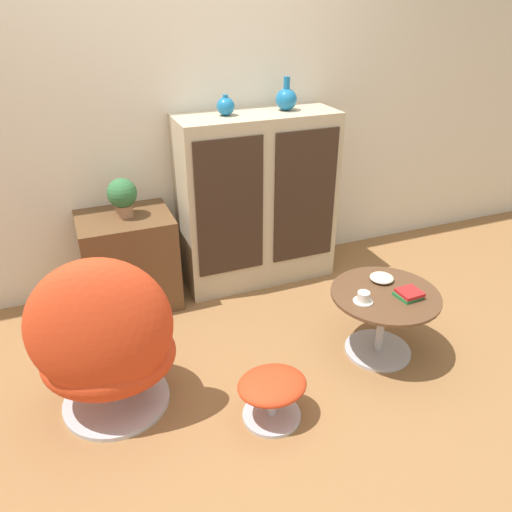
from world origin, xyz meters
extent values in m
plane|color=olive|center=(0.00, 0.00, 0.00)|extent=(12.00, 12.00, 0.00)
cube|color=beige|center=(0.00, 1.40, 1.30)|extent=(6.40, 0.06, 2.60)
cube|color=tan|center=(0.45, 1.16, 0.60)|extent=(1.07, 0.42, 1.19)
cube|color=#332319|center=(0.19, 0.95, 0.66)|extent=(0.45, 0.01, 0.91)
cube|color=#332319|center=(0.72, 0.95, 0.66)|extent=(0.45, 0.01, 0.91)
cube|color=brown|center=(-0.46, 1.13, 0.32)|extent=(0.58, 0.47, 0.63)
cylinder|color=beige|center=(-0.46, 0.90, 0.26)|extent=(0.17, 0.01, 0.17)
cylinder|color=#B7B7BC|center=(-0.71, 0.21, 0.01)|extent=(0.54, 0.54, 0.02)
cylinder|color=#B7B7BC|center=(-0.71, 0.21, 0.08)|extent=(0.06, 0.06, 0.12)
ellipsoid|color=red|center=(-0.71, 0.21, 0.30)|extent=(0.74, 0.66, 0.31)
ellipsoid|color=red|center=(-0.73, 0.10, 0.55)|extent=(0.71, 0.51, 0.69)
cylinder|color=#B7B7BC|center=(-0.01, -0.18, 0.01)|extent=(0.29, 0.29, 0.02)
cylinder|color=#B7B7BC|center=(-0.01, -0.18, 0.09)|extent=(0.04, 0.04, 0.14)
ellipsoid|color=red|center=(-0.01, -0.18, 0.21)|extent=(0.34, 0.29, 0.09)
cylinder|color=#B7B7BC|center=(0.78, 0.06, 0.01)|extent=(0.38, 0.38, 0.02)
cylinder|color=#B7B7BC|center=(0.78, 0.06, 0.20)|extent=(0.04, 0.04, 0.37)
cylinder|color=brown|center=(0.78, 0.06, 0.40)|extent=(0.60, 0.60, 0.02)
ellipsoid|color=#196699|center=(0.25, 1.16, 1.25)|extent=(0.11, 0.11, 0.11)
cylinder|color=#196699|center=(0.25, 1.16, 1.31)|extent=(0.03, 0.03, 0.02)
ellipsoid|color=#196699|center=(0.66, 1.16, 1.26)|extent=(0.14, 0.14, 0.14)
cylinder|color=#196699|center=(0.66, 1.16, 1.36)|extent=(0.04, 0.04, 0.08)
cylinder|color=#996B4C|center=(-0.45, 1.13, 0.67)|extent=(0.11, 0.11, 0.08)
sphere|color=#2D6638|center=(-0.45, 1.13, 0.79)|extent=(0.18, 0.18, 0.18)
cylinder|color=silver|center=(0.61, 0.03, 0.41)|extent=(0.11, 0.11, 0.01)
cylinder|color=silver|center=(0.61, 0.03, 0.44)|extent=(0.07, 0.07, 0.06)
cube|color=#237038|center=(0.87, -0.02, 0.42)|extent=(0.13, 0.13, 0.02)
cube|color=red|center=(0.87, -0.03, 0.43)|extent=(0.12, 0.12, 0.02)
ellipsoid|color=beige|center=(0.83, 0.18, 0.42)|extent=(0.14, 0.14, 0.04)
camera|label=1|loc=(-0.76, -1.84, 1.88)|focal=35.00mm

